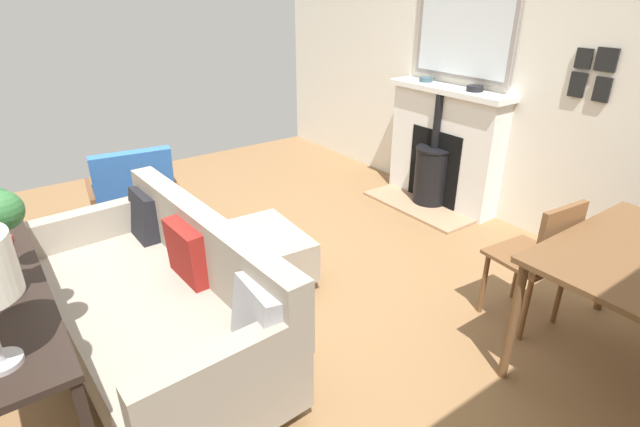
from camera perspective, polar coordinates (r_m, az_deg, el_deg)
name	(u,v)px	position (r m, az deg, el deg)	size (l,w,h in m)	color
ground_plane	(250,284)	(3.61, -8.20, -8.22)	(4.88, 5.92, 0.01)	olive
wall_left	(487,67)	(4.69, 18.93, 15.89)	(0.12, 5.92, 2.62)	silver
fireplace	(441,153)	(4.84, 13.98, 6.88)	(0.63, 1.26, 1.13)	#9E7A5B
mirror_over_mantel	(465,21)	(4.72, 16.65, 20.82)	(0.04, 1.05, 0.99)	gray
mantel_bowl_near	(426,79)	(4.91, 12.31, 15.13)	(0.13, 0.13, 0.04)	#334C56
mantel_bowl_far	(475,88)	(4.55, 17.68, 13.83)	(0.15, 0.15, 0.05)	black
sofa	(162,303)	(2.92, -17.98, -9.91)	(0.94, 1.90, 0.82)	#B2B2B7
ottoman	(259,253)	(3.51, -7.19, -4.67)	(0.65, 0.73, 0.38)	#B2B2B7
armchair_accent	(133,188)	(4.29, -21.01, 2.79)	(0.75, 0.67, 0.82)	brown
dining_chair_near_fireplace	(541,254)	(3.20, 24.45, -4.34)	(0.44, 0.44, 0.86)	brown
photo_gallery_row	(593,73)	(4.14, 29.33, 14.12)	(0.02, 0.30, 0.37)	black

